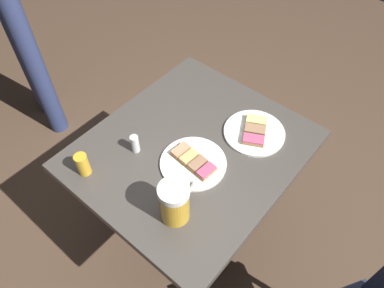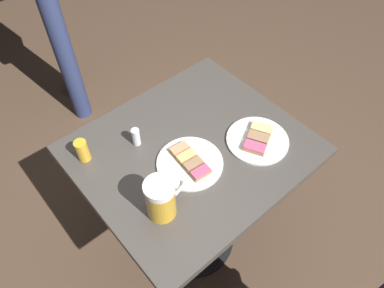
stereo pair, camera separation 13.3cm
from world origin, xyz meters
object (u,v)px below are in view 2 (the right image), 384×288
Objects in this scene: beer_mug at (161,198)px; plate_far at (258,140)px; salt_shaker at (136,137)px; plate_near at (190,162)px; beer_glass_small at (82,151)px.

plate_far is at bearing -90.02° from beer_mug.
beer_mug is (0.00, 0.45, 0.07)m from plate_far.
salt_shaker reaches higher than plate_far.
plate_near is 3.26× the size of salt_shaker.
beer_glass_small reaches higher than salt_shaker.
plate_far is 0.45m from beer_mug.
plate_far is at bearing -108.15° from plate_near.
plate_far is 0.45m from salt_shaker.
salt_shaker is (0.29, 0.35, 0.03)m from plate_far.
plate_far is 2.66× the size of beer_glass_small.
beer_glass_small is at bearing 45.29° from plate_near.
beer_mug is 0.31m from salt_shaker.
salt_shaker is at bearing 50.47° from plate_far.
salt_shaker is (-0.07, -0.18, -0.01)m from beer_glass_small.
plate_far is at bearing -123.61° from beer_glass_small.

